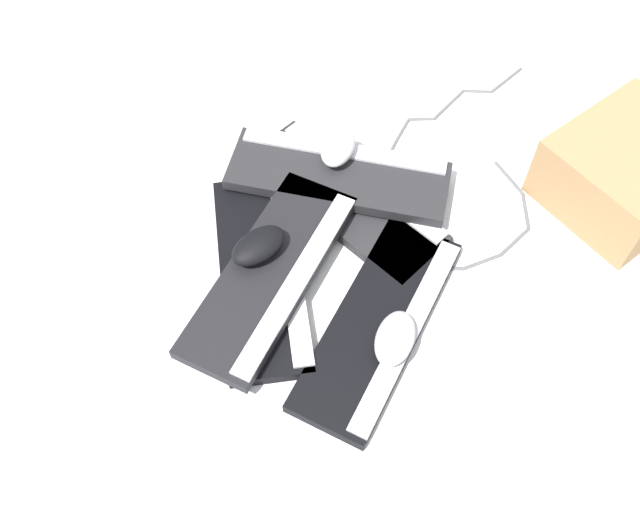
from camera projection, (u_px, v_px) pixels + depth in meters
ground_plane at (320, 295)px, 1.33m from camera, size 3.20×3.20×0.00m
keyboard_0 at (380, 324)px, 1.28m from camera, size 0.37×0.45×0.03m
keyboard_1 at (345, 199)px, 1.43m from camera, size 0.46×0.26×0.03m
keyboard_2 at (262, 272)px, 1.34m from camera, size 0.46×0.30×0.03m
keyboard_3 at (272, 274)px, 1.30m from camera, size 0.37×0.45×0.03m
keyboard_4 at (339, 174)px, 1.43m from camera, size 0.41×0.43×0.03m
mouse_0 at (395, 338)px, 1.22m from camera, size 0.12×0.13×0.04m
mouse_1 at (522, 352)px, 1.24m from camera, size 0.12×0.13×0.04m
mouse_2 at (258, 246)px, 1.29m from camera, size 0.09×0.12×0.04m
mouse_3 at (338, 146)px, 1.42m from camera, size 0.12×0.12×0.04m
cable_0 at (447, 263)px, 1.36m from camera, size 0.29×0.55×0.01m
cable_1 at (448, 109)px, 1.58m from camera, size 0.11×0.44×0.01m
cardboard_box at (627, 171)px, 1.40m from camera, size 0.29×0.32×0.15m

